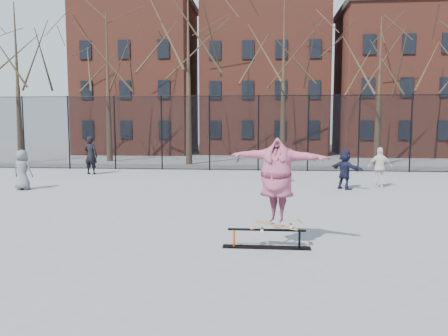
# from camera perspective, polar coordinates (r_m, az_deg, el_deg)

# --- Properties ---
(ground) EXTENTS (100.00, 100.00, 0.00)m
(ground) POSITION_cam_1_polar(r_m,az_deg,el_deg) (10.59, -2.99, -8.10)
(ground) COLOR slate
(skate_rail) EXTENTS (1.81, 0.28, 0.40)m
(skate_rail) POSITION_cam_1_polar(r_m,az_deg,el_deg) (9.16, 5.57, -9.37)
(skate_rail) COLOR black
(skate_rail) RESTS_ON ground
(skateboard) EXTENTS (0.92, 0.22, 0.11)m
(skateboard) POSITION_cam_1_polar(r_m,az_deg,el_deg) (9.09, 6.85, -7.57)
(skateboard) COLOR olive
(skateboard) RESTS_ON skate_rail
(skater) EXTENTS (2.18, 1.20, 1.71)m
(skater) POSITION_cam_1_polar(r_m,az_deg,el_deg) (8.92, 6.92, -1.87)
(skater) COLOR #383688
(skater) RESTS_ON skateboard
(bystander_grey) EXTENTS (0.79, 0.56, 1.53)m
(bystander_grey) POSITION_cam_1_polar(r_m,az_deg,el_deg) (18.33, -24.83, -0.22)
(bystander_grey) COLOR slate
(bystander_grey) RESTS_ON ground
(bystander_black) EXTENTS (0.75, 0.56, 1.89)m
(bystander_black) POSITION_cam_1_polar(r_m,az_deg,el_deg) (22.57, -17.00, 1.60)
(bystander_black) COLOR black
(bystander_black) RESTS_ON ground
(bystander_red) EXTENTS (0.78, 0.63, 1.52)m
(bystander_red) POSITION_cam_1_polar(r_m,az_deg,el_deg) (18.49, 6.81, 0.33)
(bystander_red) COLOR #A10E1F
(bystander_red) RESTS_ON ground
(bystander_white) EXTENTS (0.96, 0.46, 1.59)m
(bystander_white) POSITION_cam_1_polar(r_m,az_deg,el_deg) (18.31, 19.70, 0.07)
(bystander_white) COLOR silver
(bystander_white) RESTS_ON ground
(bystander_navy) EXTENTS (1.26, 1.36, 1.52)m
(bystander_navy) POSITION_cam_1_polar(r_m,az_deg,el_deg) (17.41, 15.50, -0.20)
(bystander_navy) COLOR black
(bystander_navy) RESTS_ON ground
(fence) EXTENTS (34.03, 0.07, 4.00)m
(fence) POSITION_cam_1_polar(r_m,az_deg,el_deg) (23.22, 1.50, 4.72)
(fence) COLOR black
(fence) RESTS_ON ground
(tree_row) EXTENTS (33.66, 7.46, 10.67)m
(tree_row) POSITION_cam_1_polar(r_m,az_deg,el_deg) (27.78, 1.60, 15.92)
(tree_row) COLOR black
(tree_row) RESTS_ON ground
(rowhouses) EXTENTS (29.00, 7.00, 13.00)m
(rowhouses) POSITION_cam_1_polar(r_m,az_deg,el_deg) (36.34, 4.04, 11.51)
(rowhouses) COLOR brown
(rowhouses) RESTS_ON ground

